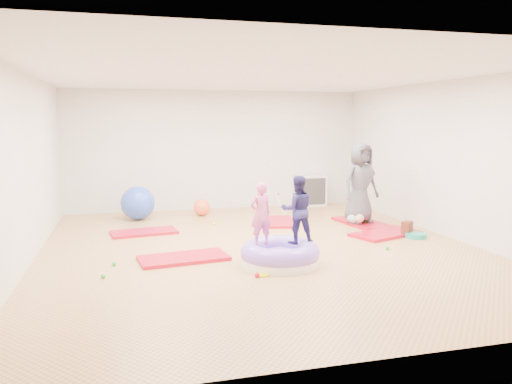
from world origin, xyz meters
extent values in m
cube|color=tan|center=(0.00, 0.00, 0.00)|extent=(7.00, 8.00, 0.01)
cube|color=silver|center=(0.00, 0.00, 2.80)|extent=(7.00, 8.00, 0.01)
cube|color=silver|center=(0.00, 4.00, 1.40)|extent=(7.00, 0.01, 2.80)
cube|color=silver|center=(0.00, -4.00, 1.40)|extent=(7.00, 0.01, 2.80)
cube|color=silver|center=(-3.50, 0.00, 1.40)|extent=(0.01, 8.00, 2.80)
cube|color=silver|center=(3.50, 0.00, 1.40)|extent=(0.01, 8.00, 2.80)
cube|color=red|center=(-1.30, -0.36, 0.03)|extent=(1.39, 0.83, 0.05)
cube|color=red|center=(-1.82, 1.63, 0.02)|extent=(1.27, 0.77, 0.05)
cube|color=red|center=(0.93, 1.94, 0.02)|extent=(0.84, 1.26, 0.05)
cube|color=red|center=(2.49, 0.37, 0.03)|extent=(1.46, 1.06, 0.05)
cube|color=red|center=(2.52, 1.42, 0.03)|extent=(0.84, 1.39, 0.05)
cylinder|color=white|center=(0.03, -0.97, 0.06)|extent=(1.12, 1.12, 0.13)
torus|color=#825EDB|center=(0.03, -0.97, 0.18)|extent=(1.16, 1.16, 0.31)
ellipsoid|color=#825EDB|center=(0.03, -0.97, 0.11)|extent=(0.62, 0.62, 0.28)
imported|color=#DC5A9B|center=(-0.24, -0.87, 0.80)|extent=(0.37, 0.28, 0.92)
imported|color=navy|center=(0.32, -0.90, 0.84)|extent=(0.53, 0.44, 1.01)
imported|color=#474750|center=(2.43, 1.34, 0.86)|extent=(0.88, 0.68, 1.60)
ellipsoid|color=#A3BACC|center=(2.32, 1.27, 0.16)|extent=(0.36, 0.23, 0.21)
sphere|color=#DC9C85|center=(2.32, 1.10, 0.18)|extent=(0.17, 0.17, 0.17)
sphere|color=green|center=(1.98, -0.61, 0.03)|extent=(0.07, 0.07, 0.07)
sphere|color=green|center=(-2.31, -0.43, 0.03)|extent=(0.07, 0.07, 0.07)
sphere|color=red|center=(-1.93, -0.20, 0.03)|extent=(0.07, 0.07, 0.07)
sphere|color=green|center=(-2.44, -1.00, 0.03)|extent=(0.07, 0.07, 0.07)
sphere|color=red|center=(-0.45, -1.47, 0.03)|extent=(0.07, 0.07, 0.07)
sphere|color=green|center=(2.52, 1.24, 0.03)|extent=(0.07, 0.07, 0.07)
sphere|color=#F9FB00|center=(-0.42, 2.03, 0.03)|extent=(0.07, 0.07, 0.07)
sphere|color=blue|center=(-1.88, 3.04, 0.36)|extent=(0.72, 0.72, 0.72)
sphere|color=#FF6132|center=(-0.50, 3.15, 0.19)|extent=(0.37, 0.37, 0.37)
cylinder|color=silver|center=(0.76, 2.75, 0.25)|extent=(0.18, 0.18, 0.47)
cylinder|color=silver|center=(0.76, 3.15, 0.25)|extent=(0.18, 0.18, 0.47)
cylinder|color=silver|center=(1.20, 2.75, 0.25)|extent=(0.18, 0.18, 0.47)
cylinder|color=silver|center=(1.20, 3.15, 0.25)|extent=(0.18, 0.18, 0.47)
cylinder|color=silver|center=(0.98, 2.95, 0.45)|extent=(0.45, 0.03, 0.03)
sphere|color=red|center=(0.76, 2.95, 0.45)|extent=(0.05, 0.05, 0.05)
sphere|color=blue|center=(1.21, 2.95, 0.45)|extent=(0.05, 0.05, 0.05)
cube|color=silver|center=(2.31, 3.80, 0.38)|extent=(0.76, 0.37, 0.76)
cube|color=#353434|center=(2.31, 3.62, 0.38)|extent=(0.65, 0.02, 0.65)
cube|color=silver|center=(2.31, 3.74, 0.38)|extent=(0.02, 0.26, 0.67)
cube|color=silver|center=(2.31, 3.74, 0.38)|extent=(0.67, 0.26, 0.02)
cylinder|color=teal|center=(2.91, 0.05, 0.04)|extent=(0.38, 0.38, 0.08)
cube|color=#9F371D|center=(2.82, 0.21, 0.13)|extent=(0.27, 0.26, 0.27)
cylinder|color=#F9FB00|center=(-0.36, -1.41, 0.01)|extent=(0.18, 0.18, 0.03)
camera|label=1|loc=(-2.09, -7.71, 2.06)|focal=35.00mm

